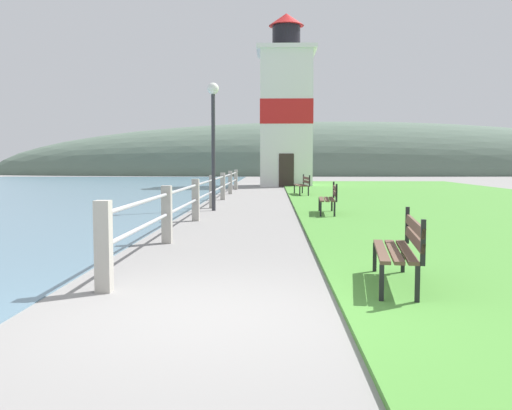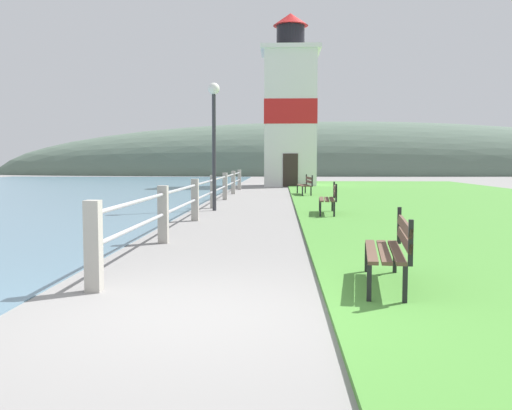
{
  "view_description": "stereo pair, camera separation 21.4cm",
  "coord_description": "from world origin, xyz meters",
  "px_view_note": "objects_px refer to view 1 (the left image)",
  "views": [
    {
      "loc": [
        0.69,
        -5.59,
        1.55
      ],
      "look_at": [
        0.22,
        10.58,
        0.3
      ],
      "focal_mm": 40.0,
      "sensor_mm": 36.0,
      "label": 1
    },
    {
      "loc": [
        0.9,
        -5.58,
        1.55
      ],
      "look_at": [
        0.22,
        10.58,
        0.3
      ],
      "focal_mm": 40.0,
      "sensor_mm": 36.0,
      "label": 2
    }
  ],
  "objects_px": {
    "park_bench_near": "(402,246)",
    "park_bench_midway": "(330,197)",
    "park_bench_far": "(303,184)",
    "lighthouse": "(286,110)",
    "lamp_post": "(213,123)"
  },
  "relations": [
    {
      "from": "park_bench_midway",
      "to": "lighthouse",
      "type": "relative_size",
      "value": 0.17
    },
    {
      "from": "park_bench_far",
      "to": "park_bench_near",
      "type": "bearing_deg",
      "value": 85.57
    },
    {
      "from": "park_bench_near",
      "to": "park_bench_midway",
      "type": "height_order",
      "value": "same"
    },
    {
      "from": "park_bench_near",
      "to": "park_bench_far",
      "type": "distance_m",
      "value": 18.69
    },
    {
      "from": "lighthouse",
      "to": "park_bench_midway",
      "type": "bearing_deg",
      "value": -87.71
    },
    {
      "from": "park_bench_near",
      "to": "lighthouse",
      "type": "distance_m",
      "value": 29.41
    },
    {
      "from": "lighthouse",
      "to": "lamp_post",
      "type": "relative_size",
      "value": 2.69
    },
    {
      "from": "park_bench_near",
      "to": "park_bench_far",
      "type": "relative_size",
      "value": 0.89
    },
    {
      "from": "lighthouse",
      "to": "park_bench_near",
      "type": "bearing_deg",
      "value": -88.6
    },
    {
      "from": "park_bench_midway",
      "to": "lighthouse",
      "type": "xyz_separation_m",
      "value": [
        -0.79,
        19.76,
        4.16
      ]
    },
    {
      "from": "park_bench_near",
      "to": "park_bench_far",
      "type": "xyz_separation_m",
      "value": [
        -0.18,
        18.69,
        0.0
      ]
    },
    {
      "from": "park_bench_near",
      "to": "lamp_post",
      "type": "xyz_separation_m",
      "value": [
        -3.39,
        10.92,
        2.2
      ]
    },
    {
      "from": "park_bench_far",
      "to": "lamp_post",
      "type": "bearing_deg",
      "value": 62.57
    },
    {
      "from": "park_bench_near",
      "to": "lamp_post",
      "type": "distance_m",
      "value": 11.65
    },
    {
      "from": "lighthouse",
      "to": "lamp_post",
      "type": "bearing_deg",
      "value": -98.36
    }
  ]
}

